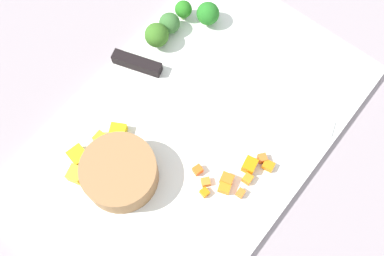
% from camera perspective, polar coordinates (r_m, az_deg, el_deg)
% --- Properties ---
extents(ground_plane, '(4.00, 4.00, 0.00)m').
position_cam_1_polar(ground_plane, '(0.65, 0.00, -0.72)').
color(ground_plane, gray).
extents(cutting_board, '(0.54, 0.34, 0.01)m').
position_cam_1_polar(cutting_board, '(0.65, 0.00, -0.53)').
color(cutting_board, white).
rests_on(cutting_board, ground_plane).
extents(prep_bowl, '(0.10, 0.10, 0.04)m').
position_cam_1_polar(prep_bowl, '(0.61, -9.22, -5.67)').
color(prep_bowl, '#9A6F43').
rests_on(prep_bowl, cutting_board).
extents(chef_knife, '(0.13, 0.33, 0.02)m').
position_cam_1_polar(chef_knife, '(0.67, -1.24, 6.31)').
color(chef_knife, silver).
rests_on(chef_knife, cutting_board).
extents(carrot_dice_0, '(0.01, 0.01, 0.01)m').
position_cam_1_polar(carrot_dice_0, '(0.62, 0.73, -5.38)').
color(carrot_dice_0, orange).
rests_on(carrot_dice_0, cutting_board).
extents(carrot_dice_1, '(0.01, 0.01, 0.01)m').
position_cam_1_polar(carrot_dice_1, '(0.62, 7.12, -6.46)').
color(carrot_dice_1, orange).
rests_on(carrot_dice_1, cutting_board).
extents(carrot_dice_2, '(0.02, 0.02, 0.01)m').
position_cam_1_polar(carrot_dice_2, '(0.63, 8.96, -3.84)').
color(carrot_dice_2, orange).
rests_on(carrot_dice_2, cutting_board).
extents(carrot_dice_3, '(0.02, 0.02, 0.01)m').
position_cam_1_polar(carrot_dice_3, '(0.61, 4.18, -7.62)').
color(carrot_dice_3, orange).
rests_on(carrot_dice_3, cutting_board).
extents(carrot_dice_4, '(0.02, 0.02, 0.01)m').
position_cam_1_polar(carrot_dice_4, '(0.61, 1.76, -6.90)').
color(carrot_dice_4, orange).
rests_on(carrot_dice_4, cutting_board).
extents(carrot_dice_5, '(0.02, 0.02, 0.01)m').
position_cam_1_polar(carrot_dice_5, '(0.63, 9.72, -4.77)').
color(carrot_dice_5, orange).
rests_on(carrot_dice_5, cutting_board).
extents(carrot_dice_6, '(0.02, 0.02, 0.02)m').
position_cam_1_polar(carrot_dice_6, '(0.62, 7.38, -4.76)').
color(carrot_dice_6, orange).
rests_on(carrot_dice_6, cutting_board).
extents(carrot_dice_7, '(0.02, 0.02, 0.01)m').
position_cam_1_polar(carrot_dice_7, '(0.61, 4.49, -6.52)').
color(carrot_dice_7, orange).
rests_on(carrot_dice_7, cutting_board).
extents(carrot_dice_8, '(0.01, 0.01, 0.01)m').
position_cam_1_polar(carrot_dice_8, '(0.61, 6.22, -8.26)').
color(carrot_dice_8, orange).
rests_on(carrot_dice_8, cutting_board).
extents(carrot_dice_9, '(0.01, 0.01, 0.01)m').
position_cam_1_polar(carrot_dice_9, '(0.61, 1.62, -8.23)').
color(carrot_dice_9, orange).
rests_on(carrot_dice_9, cutting_board).
extents(pepper_dice_0, '(0.03, 0.03, 0.02)m').
position_cam_1_polar(pepper_dice_0, '(0.64, -14.33, -3.46)').
color(pepper_dice_0, yellow).
rests_on(pepper_dice_0, cutting_board).
extents(pepper_dice_1, '(0.03, 0.02, 0.02)m').
position_cam_1_polar(pepper_dice_1, '(0.63, -14.59, -5.76)').
color(pepper_dice_1, yellow).
rests_on(pepper_dice_1, cutting_board).
extents(pepper_dice_2, '(0.02, 0.02, 0.01)m').
position_cam_1_polar(pepper_dice_2, '(0.64, -11.60, -1.32)').
color(pepper_dice_2, yellow).
rests_on(pepper_dice_2, cutting_board).
extents(pepper_dice_3, '(0.03, 0.03, 0.02)m').
position_cam_1_polar(pepper_dice_3, '(0.64, -9.44, -0.47)').
color(pepper_dice_3, yellow).
rests_on(pepper_dice_3, cutting_board).
extents(broccoli_floret_0, '(0.04, 0.04, 0.04)m').
position_cam_1_polar(broccoli_floret_0, '(0.71, 2.05, 14.39)').
color(broccoli_floret_0, '#96B265').
rests_on(broccoli_floret_0, cutting_board).
extents(broccoli_floret_1, '(0.03, 0.03, 0.03)m').
position_cam_1_polar(broccoli_floret_1, '(0.72, -1.11, 14.91)').
color(broccoli_floret_1, '#7FAC63').
rests_on(broccoli_floret_1, cutting_board).
extents(broccoli_floret_2, '(0.04, 0.04, 0.04)m').
position_cam_1_polar(broccoli_floret_2, '(0.69, -4.52, 11.73)').
color(broccoli_floret_2, '#84B365').
rests_on(broccoli_floret_2, cutting_board).
extents(broccoli_floret_3, '(0.03, 0.03, 0.04)m').
position_cam_1_polar(broccoli_floret_3, '(0.71, -2.89, 13.21)').
color(broccoli_floret_3, '#8EB665').
rests_on(broccoli_floret_3, cutting_board).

